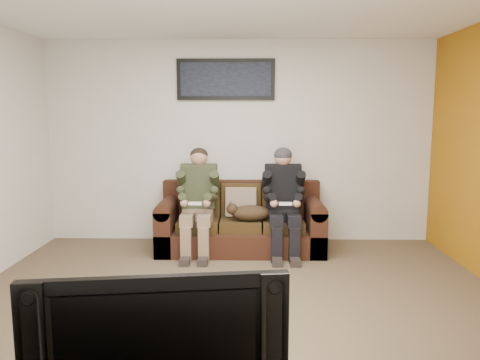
{
  "coord_description": "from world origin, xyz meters",
  "views": [
    {
      "loc": [
        0.12,
        -3.85,
        1.67
      ],
      "look_at": [
        0.03,
        1.2,
        0.95
      ],
      "focal_mm": 35.0,
      "sensor_mm": 36.0,
      "label": 1
    }
  ],
  "objects_px": {
    "person_right": "(283,195)",
    "framed_poster": "(226,79)",
    "cat": "(249,213)",
    "person_left": "(198,196)",
    "television": "(158,337)",
    "sofa": "(241,224)"
  },
  "relations": [
    {
      "from": "person_right",
      "to": "framed_poster",
      "type": "distance_m",
      "value": 1.67
    },
    {
      "from": "cat",
      "to": "person_left",
      "type": "bearing_deg",
      "value": 175.41
    },
    {
      "from": "person_left",
      "to": "person_right",
      "type": "distance_m",
      "value": 1.02
    },
    {
      "from": "person_left",
      "to": "cat",
      "type": "relative_size",
      "value": 1.91
    },
    {
      "from": "framed_poster",
      "to": "cat",
      "type": "bearing_deg",
      "value": -63.74
    },
    {
      "from": "person_right",
      "to": "television",
      "type": "xyz_separation_m",
      "value": [
        -0.81,
        -3.61,
        0.01
      ]
    },
    {
      "from": "cat",
      "to": "television",
      "type": "bearing_deg",
      "value": -96.4
    },
    {
      "from": "person_right",
      "to": "cat",
      "type": "relative_size",
      "value": 1.92
    },
    {
      "from": "person_left",
      "to": "framed_poster",
      "type": "height_order",
      "value": "framed_poster"
    },
    {
      "from": "sofa",
      "to": "cat",
      "type": "relative_size",
      "value": 3.03
    },
    {
      "from": "person_left",
      "to": "television",
      "type": "relative_size",
      "value": 1.15
    },
    {
      "from": "person_left",
      "to": "cat",
      "type": "distance_m",
      "value": 0.65
    },
    {
      "from": "sofa",
      "to": "cat",
      "type": "xyz_separation_m",
      "value": [
        0.1,
        -0.22,
        0.19
      ]
    },
    {
      "from": "television",
      "to": "framed_poster",
      "type": "bearing_deg",
      "value": 81.03
    },
    {
      "from": "sofa",
      "to": "television",
      "type": "relative_size",
      "value": 1.83
    },
    {
      "from": "sofa",
      "to": "framed_poster",
      "type": "xyz_separation_m",
      "value": [
        -0.2,
        0.39,
        1.79
      ]
    },
    {
      "from": "person_left",
      "to": "framed_poster",
      "type": "relative_size",
      "value": 1.0
    },
    {
      "from": "sofa",
      "to": "framed_poster",
      "type": "height_order",
      "value": "framed_poster"
    },
    {
      "from": "sofa",
      "to": "television",
      "type": "height_order",
      "value": "television"
    },
    {
      "from": "person_right",
      "to": "television",
      "type": "height_order",
      "value": "person_right"
    },
    {
      "from": "sofa",
      "to": "television",
      "type": "xyz_separation_m",
      "value": [
        -0.3,
        -3.77,
        0.4
      ]
    },
    {
      "from": "framed_poster",
      "to": "television",
      "type": "height_order",
      "value": "framed_poster"
    }
  ]
}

